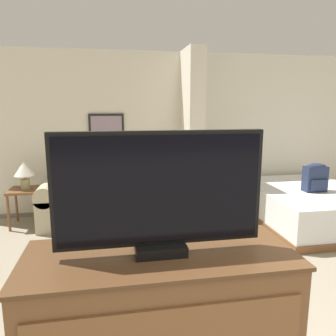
# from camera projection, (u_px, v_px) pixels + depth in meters

# --- Properties ---
(wall_back) EXTENTS (7.47, 0.16, 2.60)m
(wall_back) POSITION_uv_depth(u_px,v_px,m) (191.00, 133.00, 5.55)
(wall_back) COLOR silver
(wall_back) RESTS_ON ground_plane
(wall_partition_pillar) EXTENTS (0.24, 0.69, 2.60)m
(wall_partition_pillar) POSITION_uv_depth(u_px,v_px,m) (192.00, 135.00, 5.14)
(wall_partition_pillar) COLOR silver
(wall_partition_pillar) RESTS_ON ground_plane
(couch) EXTENTS (2.02, 0.84, 0.95)m
(couch) POSITION_uv_depth(u_px,v_px,m) (109.00, 199.00, 5.02)
(couch) COLOR #B7AD8E
(couch) RESTS_ON ground_plane
(coffee_table) EXTENTS (0.65, 0.51, 0.38)m
(coffee_table) POSITION_uv_depth(u_px,v_px,m) (106.00, 221.00, 4.08)
(coffee_table) COLOR brown
(coffee_table) RESTS_ON ground_plane
(side_table) EXTENTS (0.47, 0.47, 0.56)m
(side_table) POSITION_uv_depth(u_px,v_px,m) (26.00, 195.00, 4.78)
(side_table) COLOR brown
(side_table) RESTS_ON ground_plane
(table_lamp) EXTENTS (0.30, 0.30, 0.41)m
(table_lamp) POSITION_uv_depth(u_px,v_px,m) (24.00, 170.00, 4.71)
(table_lamp) COLOR tan
(table_lamp) RESTS_ON side_table
(tv) EXTENTS (0.97, 0.16, 0.58)m
(tv) POSITION_uv_depth(u_px,v_px,m) (160.00, 193.00, 1.51)
(tv) COLOR black
(tv) RESTS_ON tv_dresser
(bed) EXTENTS (1.59, 1.99, 0.53)m
(bed) POSITION_uv_depth(u_px,v_px,m) (307.00, 205.00, 4.96)
(bed) COLOR brown
(bed) RESTS_ON ground_plane
(backpack) EXTENTS (0.32, 0.20, 0.41)m
(backpack) POSITION_uv_depth(u_px,v_px,m) (315.00, 177.00, 4.70)
(backpack) COLOR #232D4C
(backpack) RESTS_ON bed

